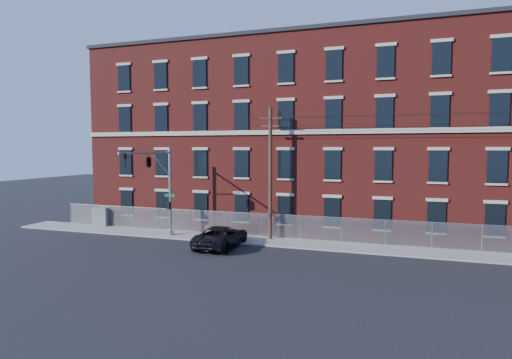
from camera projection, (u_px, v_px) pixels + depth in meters
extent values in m
plane|color=black|center=(217.00, 256.00, 27.62)|extent=(140.00, 140.00, 0.00)
cube|color=gray|center=(409.00, 251.00, 28.58)|extent=(65.00, 3.00, 0.12)
cube|color=maroon|center=(408.00, 137.00, 36.52)|extent=(55.00, 14.00, 16.00)
cube|color=black|center=(411.00, 42.00, 35.92)|extent=(55.30, 14.30, 0.30)
cube|color=#A89F8C|center=(411.00, 131.00, 29.79)|extent=(55.00, 0.18, 0.35)
cube|color=black|center=(127.00, 202.00, 37.75)|extent=(1.20, 0.10, 2.20)
cube|color=black|center=(126.00, 162.00, 37.49)|extent=(1.20, 0.10, 2.20)
cube|color=black|center=(125.00, 119.00, 37.21)|extent=(1.20, 0.10, 2.20)
cube|color=black|center=(124.00, 78.00, 36.94)|extent=(1.20, 0.10, 2.20)
cube|color=black|center=(163.00, 204.00, 36.60)|extent=(1.20, 0.10, 2.20)
cube|color=black|center=(162.00, 163.00, 36.33)|extent=(1.20, 0.10, 2.20)
cube|color=black|center=(161.00, 119.00, 36.06)|extent=(1.20, 0.10, 2.20)
cube|color=black|center=(161.00, 76.00, 35.79)|extent=(1.20, 0.10, 2.20)
cube|color=black|center=(201.00, 206.00, 35.45)|extent=(1.20, 0.10, 2.20)
cube|color=black|center=(200.00, 163.00, 35.18)|extent=(1.20, 0.10, 2.20)
cube|color=black|center=(200.00, 118.00, 34.90)|extent=(1.20, 0.10, 2.20)
cube|color=black|center=(200.00, 74.00, 34.64)|extent=(1.20, 0.10, 2.20)
cube|color=black|center=(242.00, 208.00, 34.29)|extent=(1.20, 0.10, 2.20)
cube|color=black|center=(241.00, 164.00, 34.03)|extent=(1.20, 0.10, 2.20)
cube|color=black|center=(241.00, 116.00, 33.75)|extent=(1.20, 0.10, 2.20)
cube|color=black|center=(241.00, 71.00, 33.49)|extent=(1.20, 0.10, 2.20)
cube|color=black|center=(285.00, 210.00, 33.14)|extent=(1.20, 0.10, 2.20)
cube|color=black|center=(285.00, 164.00, 32.88)|extent=(1.20, 0.10, 2.20)
cube|color=black|center=(286.00, 115.00, 32.60)|extent=(1.20, 0.10, 2.20)
cube|color=black|center=(286.00, 68.00, 32.33)|extent=(1.20, 0.10, 2.20)
cube|color=black|center=(332.00, 212.00, 31.99)|extent=(1.20, 0.10, 2.20)
cube|color=black|center=(333.00, 165.00, 31.72)|extent=(1.20, 0.10, 2.20)
cube|color=black|center=(333.00, 114.00, 31.45)|extent=(1.20, 0.10, 2.20)
cube|color=black|center=(334.00, 65.00, 31.18)|extent=(1.20, 0.10, 2.20)
cube|color=black|center=(382.00, 215.00, 30.84)|extent=(1.20, 0.10, 2.20)
cube|color=black|center=(383.00, 165.00, 30.57)|extent=(1.20, 0.10, 2.20)
cube|color=black|center=(384.00, 113.00, 30.29)|extent=(1.20, 0.10, 2.20)
cube|color=black|center=(386.00, 62.00, 30.03)|extent=(1.20, 0.10, 2.20)
cube|color=black|center=(436.00, 217.00, 29.68)|extent=(1.20, 0.10, 2.20)
cube|color=black|center=(438.00, 166.00, 29.42)|extent=(1.20, 0.10, 2.20)
cube|color=black|center=(440.00, 111.00, 29.14)|extent=(1.20, 0.10, 2.20)
cube|color=black|center=(441.00, 59.00, 28.88)|extent=(1.20, 0.10, 2.20)
cube|color=black|center=(495.00, 220.00, 28.53)|extent=(1.20, 0.10, 2.20)
cube|color=black|center=(497.00, 167.00, 28.27)|extent=(1.20, 0.10, 2.20)
cube|color=black|center=(499.00, 110.00, 27.99)|extent=(1.20, 0.10, 2.20)
cube|color=black|center=(502.00, 55.00, 27.73)|extent=(1.20, 0.10, 2.20)
cube|color=#A5A8AD|center=(409.00, 234.00, 29.74)|extent=(59.00, 0.02, 1.80)
cylinder|color=#9EA0A5|center=(409.00, 221.00, 29.68)|extent=(59.00, 0.04, 0.04)
cylinder|color=#9EA0A5|center=(71.00, 213.00, 39.01)|extent=(0.06, 0.06, 1.85)
cylinder|color=#9EA0A5|center=(99.00, 215.00, 38.04)|extent=(0.06, 0.06, 1.85)
cylinder|color=#9EA0A5|center=(128.00, 217.00, 37.06)|extent=(0.06, 0.06, 1.85)
cylinder|color=#9EA0A5|center=(159.00, 219.00, 36.08)|extent=(0.06, 0.06, 1.85)
cylinder|color=#9EA0A5|center=(191.00, 221.00, 35.11)|extent=(0.06, 0.06, 1.85)
cylinder|color=#9EA0A5|center=(226.00, 223.00, 34.13)|extent=(0.06, 0.06, 1.85)
cylinder|color=#9EA0A5|center=(262.00, 225.00, 33.16)|extent=(0.06, 0.06, 1.85)
cylinder|color=#9EA0A5|center=(301.00, 227.00, 32.18)|extent=(0.06, 0.06, 1.85)
cylinder|color=#9EA0A5|center=(342.00, 230.00, 31.21)|extent=(0.06, 0.06, 1.85)
cylinder|color=#9EA0A5|center=(386.00, 232.00, 30.23)|extent=(0.06, 0.06, 1.85)
cylinder|color=#9EA0A5|center=(432.00, 235.00, 29.25)|extent=(0.06, 0.06, 1.85)
cylinder|color=#9EA0A5|center=(482.00, 238.00, 28.28)|extent=(0.06, 0.06, 1.85)
cylinder|color=#9EA0A5|center=(170.00, 191.00, 33.50)|extent=(0.22, 0.22, 7.00)
cylinder|color=#9EA0A5|center=(171.00, 232.00, 33.75)|extent=(0.50, 0.50, 0.40)
cylinder|color=#9EA0A5|center=(147.00, 153.00, 30.20)|extent=(0.14, 6.50, 0.14)
cylinder|color=#9EA0A5|center=(162.00, 166.00, 32.21)|extent=(0.08, 2.18, 1.56)
cube|color=#0C592D|center=(170.00, 195.00, 33.37)|extent=(0.90, 0.03, 0.22)
cube|color=black|center=(169.00, 205.00, 33.35)|extent=(0.25, 0.25, 0.60)
imported|color=black|center=(125.00, 162.00, 27.83)|extent=(0.16, 0.20, 1.00)
imported|color=black|center=(149.00, 160.00, 30.48)|extent=(0.53, 2.48, 1.00)
cylinder|color=#402C20|center=(270.00, 174.00, 31.92)|extent=(0.28, 0.28, 10.00)
cube|color=#402C20|center=(270.00, 118.00, 31.61)|extent=(1.80, 0.12, 0.12)
cube|color=#402C20|center=(270.00, 126.00, 31.66)|extent=(1.40, 0.12, 0.12)
imported|color=black|center=(221.00, 236.00, 30.04)|extent=(2.56, 5.51, 1.53)
cube|color=gray|center=(100.00, 217.00, 37.63)|extent=(1.43, 0.92, 1.65)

